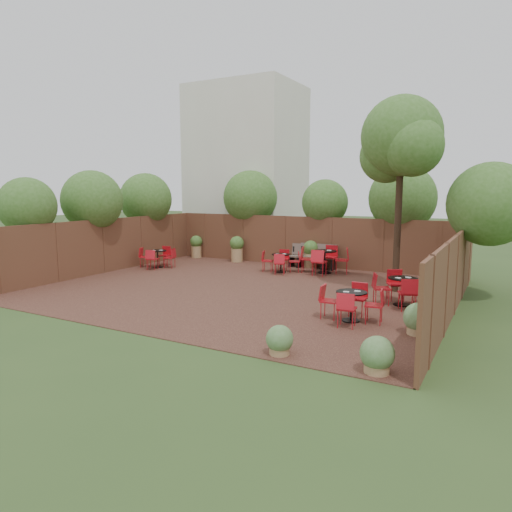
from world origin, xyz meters
The scene contains 13 objects.
ground centered at (0.00, 0.00, 0.00)m, with size 80.00×80.00×0.00m, color #354F23.
courtyard_paving centered at (0.00, 0.00, 0.01)m, with size 12.00×10.00×0.02m, color #3B2018.
fence_back centered at (0.00, 5.00, 1.00)m, with size 12.00×0.08×2.00m, color brown.
fence_left centered at (-6.00, 0.00, 1.00)m, with size 0.08×10.00×2.00m, color brown.
fence_right centered at (6.00, 0.00, 1.00)m, with size 0.08×10.00×2.00m, color brown.
neighbour_building centered at (-4.50, 8.00, 4.00)m, with size 5.00×4.00×8.00m, color silver.
overhang_foliage centered at (-1.16, 3.22, 2.68)m, with size 15.45×10.47×2.50m.
courtyard_tree centered at (4.16, 1.92, 4.42)m, with size 2.56×2.46×5.76m.
park_bench_left centered at (0.60, 4.63, 0.51)m, with size 1.57×0.56×0.96m.
park_bench_right centered at (0.21, 4.62, 0.49)m, with size 1.49×0.51×0.91m.
bistro_tables centered at (1.22, 1.63, 0.45)m, with size 11.21×7.27×0.96m.
planters centered at (-0.65, 3.80, 0.59)m, with size 11.44×4.33×1.09m.
low_shrubs centered at (4.97, -3.57, 0.33)m, with size 2.64×3.13×0.69m.
Camera 1 is at (7.11, -12.20, 3.11)m, focal length 32.59 mm.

